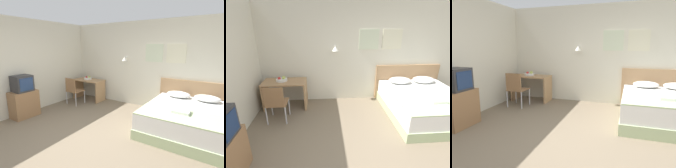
{
  "view_description": "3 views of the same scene",
  "coord_description": "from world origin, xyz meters",
  "views": [
    {
      "loc": [
        2.16,
        -2.32,
        1.91
      ],
      "look_at": [
        -0.2,
        1.3,
        0.96
      ],
      "focal_mm": 28.0,
      "sensor_mm": 36.0,
      "label": 1
    },
    {
      "loc": [
        -0.83,
        -1.91,
        2.28
      ],
      "look_at": [
        -0.55,
        1.67,
        0.87
      ],
      "focal_mm": 28.0,
      "sensor_mm": 36.0,
      "label": 2
    },
    {
      "loc": [
        0.81,
        -2.73,
        1.54
      ],
      "look_at": [
        -0.57,
        1.42,
        0.72
      ],
      "focal_mm": 32.0,
      "sensor_mm": 36.0,
      "label": 3
    }
  ],
  "objects": [
    {
      "name": "throw_blanket",
      "position": [
        1.53,
        1.08,
        0.58
      ],
      "size": [
        1.67,
        0.8,
        0.02
      ],
      "color": "#B2C693",
      "rests_on": "bed"
    },
    {
      "name": "bed",
      "position": [
        1.53,
        1.66,
        0.28
      ],
      "size": [
        1.72,
        2.01,
        0.56
      ],
      "color": "#B2C693",
      "rests_on": "ground_plane"
    },
    {
      "name": "fruit_bowl",
      "position": [
        -1.94,
        2.37,
        0.77
      ],
      "size": [
        0.28,
        0.28,
        0.12
      ],
      "color": "silver",
      "rests_on": "desk"
    },
    {
      "name": "headboard",
      "position": [
        1.53,
        2.7,
        0.49
      ],
      "size": [
        1.84,
        0.06,
        0.99
      ],
      "color": "#A87F56",
      "rests_on": "ground_plane"
    },
    {
      "name": "desk",
      "position": [
        -1.87,
        2.34,
        0.5
      ],
      "size": [
        1.07,
        0.58,
        0.73
      ],
      "color": "#A87F56",
      "rests_on": "ground_plane"
    },
    {
      "name": "pillow_left",
      "position": [
        1.19,
        2.41,
        0.64
      ],
      "size": [
        0.6,
        0.42,
        0.15
      ],
      "color": "white",
      "rests_on": "bed"
    },
    {
      "name": "desk_chair",
      "position": [
        -1.93,
        1.62,
        0.52
      ],
      "size": [
        0.45,
        0.45,
        0.89
      ],
      "color": "#8E6642",
      "rests_on": "ground_plane"
    },
    {
      "name": "wall_back",
      "position": [
        0.01,
        2.76,
        1.33
      ],
      "size": [
        5.89,
        0.31,
        2.65
      ],
      "color": "beige",
      "rests_on": "ground_plane"
    },
    {
      "name": "folded_towel_near_foot",
      "position": [
        1.51,
        1.22,
        0.62
      ],
      "size": [
        0.33,
        0.27,
        0.06
      ],
      "color": "white",
      "rests_on": "throw_blanket"
    },
    {
      "name": "television",
      "position": [
        -2.31,
        0.16,
        0.93
      ],
      "size": [
        0.42,
        0.45,
        0.43
      ],
      "color": "#2D2D30",
      "rests_on": "tv_stand"
    },
    {
      "name": "ground_plane",
      "position": [
        0.0,
        0.0,
        0.0
      ],
      "size": [
        24.0,
        24.0,
        0.0
      ],
      "primitive_type": "plane",
      "color": "#756651"
    },
    {
      "name": "tv_stand",
      "position": [
        -2.31,
        0.16,
        0.36
      ],
      "size": [
        0.43,
        0.67,
        0.72
      ],
      "color": "#8E6642",
      "rests_on": "ground_plane"
    }
  ]
}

